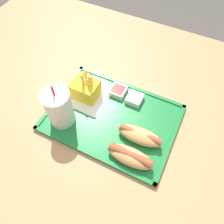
% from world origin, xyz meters
% --- Properties ---
extents(ground_plane, '(8.00, 8.00, 0.00)m').
position_xyz_m(ground_plane, '(0.00, 0.00, 0.00)').
color(ground_plane, '#4C4742').
extents(dining_table, '(1.49, 1.18, 0.73)m').
position_xyz_m(dining_table, '(0.00, 0.00, 0.37)').
color(dining_table, '#B27F51').
rests_on(dining_table, ground_plane).
extents(food_tray, '(0.41, 0.30, 0.01)m').
position_xyz_m(food_tray, '(-0.03, -0.04, 0.74)').
color(food_tray, '#197233').
rests_on(food_tray, dining_table).
extents(paper_napkin, '(0.15, 0.13, 0.00)m').
position_xyz_m(paper_napkin, '(0.09, -0.07, 0.75)').
color(paper_napkin, white).
rests_on(paper_napkin, food_tray).
extents(soda_cup, '(0.08, 0.08, 0.16)m').
position_xyz_m(soda_cup, '(0.11, 0.04, 0.81)').
color(soda_cup, silver).
rests_on(soda_cup, food_tray).
extents(hot_dog_far, '(0.14, 0.05, 0.04)m').
position_xyz_m(hot_dog_far, '(-0.13, 0.07, 0.77)').
color(hot_dog_far, tan).
rests_on(hot_dog_far, food_tray).
extents(hot_dog_near, '(0.14, 0.06, 0.04)m').
position_xyz_m(hot_dog_near, '(-0.13, -0.01, 0.77)').
color(hot_dog_near, tan).
rests_on(hot_dog_near, food_tray).
extents(fries_carton, '(0.09, 0.07, 0.11)m').
position_xyz_m(fries_carton, '(0.09, -0.08, 0.78)').
color(fries_carton, gold).
rests_on(fries_carton, food_tray).
extents(sauce_cup_mayo, '(0.05, 0.05, 0.02)m').
position_xyz_m(sauce_cup_mayo, '(-0.06, -0.13, 0.76)').
color(sauce_cup_mayo, silver).
rests_on(sauce_cup_mayo, food_tray).
extents(sauce_cup_ketchup, '(0.05, 0.05, 0.02)m').
position_xyz_m(sauce_cup_ketchup, '(0.00, -0.14, 0.76)').
color(sauce_cup_ketchup, silver).
rests_on(sauce_cup_ketchup, food_tray).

